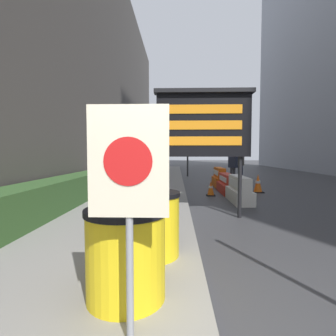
% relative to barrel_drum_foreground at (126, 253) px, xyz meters
% --- Properties ---
extents(building_left_facade, '(0.40, 50.40, 14.38)m').
position_rel_barrel_drum_foreground_xyz_m(building_left_facade, '(-3.54, 9.18, 6.58)').
color(building_left_facade, '#4C4742').
rests_on(building_left_facade, ground_plane).
extents(hedge_strip, '(0.90, 7.23, 0.82)m').
position_rel_barrel_drum_foreground_xyz_m(hedge_strip, '(-2.74, 4.51, -0.07)').
color(hedge_strip, '#335628').
rests_on(hedge_strip, sidewalk_left).
extents(barrel_drum_foreground, '(0.85, 0.85, 0.95)m').
position_rel_barrel_drum_foreground_xyz_m(barrel_drum_foreground, '(0.00, 0.00, 0.00)').
color(barrel_drum_foreground, yellow).
rests_on(barrel_drum_foreground, sidewalk_left).
extents(barrel_drum_middle, '(0.85, 0.85, 0.95)m').
position_rel_barrel_drum_foreground_xyz_m(barrel_drum_middle, '(0.16, 1.17, 0.00)').
color(barrel_drum_middle, yellow).
rests_on(barrel_drum_middle, sidewalk_left).
extents(warning_sign, '(0.63, 0.08, 1.89)m').
position_rel_barrel_drum_foreground_xyz_m(warning_sign, '(0.15, -0.64, 0.84)').
color(warning_sign, gray).
rests_on(warning_sign, sidewalk_left).
extents(message_board, '(2.48, 0.36, 3.25)m').
position_rel_barrel_drum_foreground_xyz_m(message_board, '(1.21, 4.05, 1.77)').
color(message_board, black).
rests_on(message_board, ground_plane).
extents(jersey_barrier_white, '(0.59, 1.88, 0.88)m').
position_rel_barrel_drum_foreground_xyz_m(jersey_barrier_white, '(2.66, 6.22, -0.23)').
color(jersey_barrier_white, silver).
rests_on(jersey_barrier_white, ground_plane).
extents(jersey_barrier_red_striped, '(0.62, 1.95, 0.79)m').
position_rel_barrel_drum_foreground_xyz_m(jersey_barrier_red_striped, '(2.66, 8.30, -0.27)').
color(jersey_barrier_red_striped, red).
rests_on(jersey_barrier_red_striped, ground_plane).
extents(jersey_barrier_orange_far, '(0.56, 1.66, 0.95)m').
position_rel_barrel_drum_foreground_xyz_m(jersey_barrier_orange_far, '(2.66, 10.34, -0.20)').
color(jersey_barrier_orange_far, orange).
rests_on(jersey_barrier_orange_far, ground_plane).
extents(traffic_cone_near, '(0.43, 0.43, 0.77)m').
position_rel_barrel_drum_foreground_xyz_m(traffic_cone_near, '(3.97, 8.43, -0.23)').
color(traffic_cone_near, black).
rests_on(traffic_cone_near, ground_plane).
extents(traffic_cone_mid, '(0.33, 0.33, 0.59)m').
position_rel_barrel_drum_foreground_xyz_m(traffic_cone_mid, '(1.86, 7.51, -0.33)').
color(traffic_cone_mid, black).
rests_on(traffic_cone_mid, ground_plane).
extents(traffic_light_near_curb, '(0.28, 0.45, 4.33)m').
position_rel_barrel_drum_foreground_xyz_m(traffic_light_near_curb, '(1.32, 15.95, 2.51)').
color(traffic_light_near_curb, '#2D2D30').
rests_on(traffic_light_near_curb, ground_plane).
extents(pedestrian_worker, '(0.53, 0.56, 1.84)m').
position_rel_barrel_drum_foreground_xyz_m(pedestrian_worker, '(4.45, 13.51, 0.47)').
color(pedestrian_worker, '#23283D').
rests_on(pedestrian_worker, ground_plane).
extents(pedestrian_passerby, '(0.52, 0.52, 1.75)m').
position_rel_barrel_drum_foreground_xyz_m(pedestrian_passerby, '(3.71, 12.18, 0.42)').
color(pedestrian_passerby, '#333338').
rests_on(pedestrian_passerby, ground_plane).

